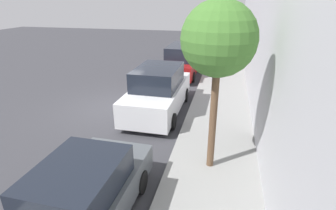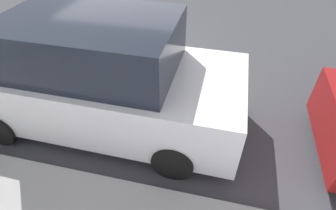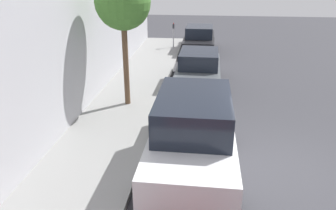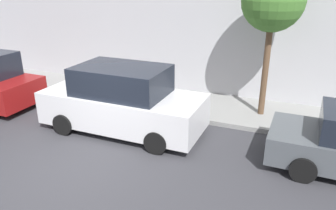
{
  "view_description": "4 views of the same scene",
  "coord_description": "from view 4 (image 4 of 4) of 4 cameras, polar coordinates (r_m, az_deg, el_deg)",
  "views": [
    {
      "loc": [
        4.95,
        -10.08,
        4.63
      ],
      "look_at": [
        2.98,
        -1.47,
        1.0
      ],
      "focal_mm": 28.0,
      "sensor_mm": 36.0,
      "label": 1
    },
    {
      "loc": [
        5.48,
        2.06,
        3.45
      ],
      "look_at": [
        2.69,
        1.41,
        1.0
      ],
      "focal_mm": 28.0,
      "sensor_mm": 36.0,
      "label": 2
    },
    {
      "loc": [
        2.01,
        7.27,
        4.69
      ],
      "look_at": [
        3.0,
        -1.57,
        1.0
      ],
      "focal_mm": 35.0,
      "sensor_mm": 36.0,
      "label": 3
    },
    {
      "loc": [
        -5.65,
        -4.55,
        4.34
      ],
      "look_at": [
        2.24,
        -1.32,
        1.0
      ],
      "focal_mm": 35.0,
      "sensor_mm": 36.0,
      "label": 4
    }
  ],
  "objects": [
    {
      "name": "sidewalk",
      "position": [
        12.17,
        -1.21,
        0.86
      ],
      "size": [
        2.58,
        32.0,
        0.15
      ],
      "color": "gray",
      "rests_on": "ground_plane"
    },
    {
      "name": "parked_suv_third",
      "position": [
        9.74,
        -7.88,
        0.69
      ],
      "size": [
        2.08,
        4.82,
        1.98
      ],
      "color": "silver",
      "rests_on": "ground_plane"
    },
    {
      "name": "ground_plane",
      "position": [
        8.46,
        -14.41,
        -10.25
      ],
      "size": [
        60.0,
        60.0,
        0.0
      ],
      "primitive_type": "plane",
      "color": "#38383D"
    },
    {
      "name": "street_tree",
      "position": [
        10.43,
        17.83,
        16.8
      ],
      "size": [
        1.85,
        1.85,
        4.49
      ],
      "color": "brown",
      "rests_on": "sidewalk"
    }
  ]
}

